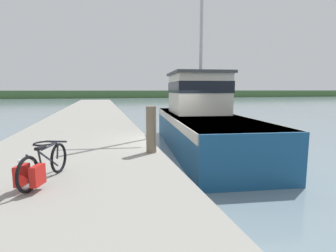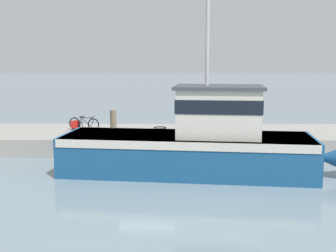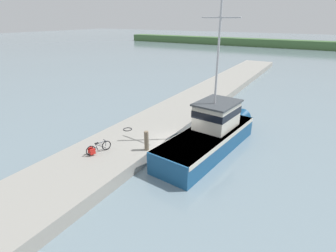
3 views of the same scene
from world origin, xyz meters
name	(u,v)px [view 1 (image 1 of 3)]	position (x,y,z in m)	size (l,w,h in m)	color
ground_plane	(178,161)	(0.00, 0.00, 0.00)	(320.00, 320.00, 0.00)	gray
dock_pier	(75,156)	(-3.43, 0.00, 0.40)	(4.98, 80.00, 0.79)	gray
far_shoreline	(198,94)	(30.00, 76.62, 1.17)	(180.00, 5.00, 2.34)	#426638
fishing_boat_main	(201,119)	(1.66, 2.03, 1.23)	(3.92, 11.16, 10.45)	navy
bicycle_touring	(40,168)	(-3.70, -3.63, 1.11)	(0.76, 1.63, 0.70)	black
mooring_post	(151,130)	(-1.26, -1.67, 1.43)	(0.28, 0.28, 1.29)	#756651
hose_coil	(44,143)	(-4.40, 0.31, 0.81)	(0.65, 0.65, 0.05)	black
water_bottle_by_bike	(20,165)	(-4.35, -2.52, 0.90)	(0.08, 0.08, 0.22)	silver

